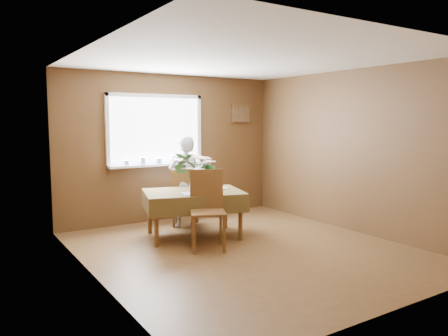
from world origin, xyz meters
TOP-DOWN VIEW (x-y plane):
  - floor at (0.00, 0.00)m, footprint 4.50×4.50m
  - ceiling at (0.00, 0.00)m, footprint 4.50×4.50m
  - wall_back at (0.00, 2.25)m, footprint 4.00×0.00m
  - wall_front at (0.00, -2.25)m, footprint 4.00×0.00m
  - wall_left at (-2.00, 0.00)m, footprint 0.00×4.50m
  - wall_right at (2.00, 0.00)m, footprint 0.00×4.50m
  - window_assembly at (-0.29, 2.20)m, footprint 1.72×0.20m
  - spoon_rack at (1.45, 2.22)m, footprint 0.44×0.05m
  - dining_table at (-0.27, 0.96)m, footprint 1.63×1.32m
  - chair_far at (-0.08, 1.60)m, footprint 0.56×0.56m
  - chair_near at (-0.38, 0.38)m, footprint 0.61×0.61m
  - seated_woman at (-0.09, 1.59)m, footprint 0.57×0.41m
  - flower_bouquet at (-0.35, 0.80)m, footprint 0.61×0.61m
  - side_plate at (0.17, 0.94)m, footprint 0.28×0.28m
  - table_knife at (-0.13, 0.71)m, footprint 0.03×0.23m

SIDE VIEW (x-z plane):
  - floor at x=0.00m, z-range 0.00..0.00m
  - chair_far at x=-0.08m, z-range 0.04..0.99m
  - chair_near at x=-0.38m, z-range 0.04..1.10m
  - dining_table at x=-0.27m, z-range 0.26..0.95m
  - side_plate at x=0.17m, z-range 0.69..0.70m
  - table_knife at x=-0.13m, z-range 0.69..0.70m
  - seated_woman at x=-0.09m, z-range 0.00..1.47m
  - flower_bouquet at x=-0.35m, z-range 0.77..1.29m
  - wall_back at x=0.00m, z-range -0.75..3.25m
  - wall_front at x=0.00m, z-range -0.75..3.25m
  - wall_left at x=-2.00m, z-range -1.00..3.50m
  - wall_right at x=2.00m, z-range -1.00..3.50m
  - window_assembly at x=-0.29m, z-range 0.74..1.96m
  - spoon_rack at x=1.45m, z-range 1.69..2.02m
  - ceiling at x=0.00m, z-range 2.50..2.50m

